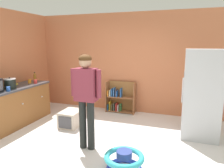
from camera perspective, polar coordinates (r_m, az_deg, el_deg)
name	(u,v)px	position (r m, az deg, el deg)	size (l,w,h in m)	color
ground_plane	(94,148)	(4.00, -5.04, -17.06)	(12.00, 12.00, 0.00)	silver
back_wall	(127,63)	(5.76, 4.26, 5.70)	(5.20, 0.06, 2.70)	#C26F48
left_side_wall	(9,65)	(5.76, -26.45, 4.59)	(0.06, 2.99, 2.70)	#C16F48
kitchen_counter	(12,107)	(5.32, -25.74, -5.70)	(0.65, 2.05, 0.90)	brown
refrigerator	(202,94)	(4.52, 23.37, -2.57)	(0.73, 0.68, 1.78)	#B7BABF
bookshelf	(119,99)	(5.80, 2.03, -4.11)	(0.80, 0.28, 0.85)	#985E3A
standing_person	(86,93)	(3.65, -7.14, -2.45)	(0.57, 0.22, 1.70)	black
baby_walker	(124,161)	(3.31, 3.34, -20.36)	(0.60, 0.60, 0.32)	#2D46BD
pet_carrier	(71,118)	(4.96, -11.15, -9.26)	(0.42, 0.55, 0.36)	beige
crock_pot	(10,84)	(5.10, -26.23, 0.11)	(0.25, 0.25, 0.26)	black
banana_bunch	(16,84)	(5.44, -24.90, -0.10)	(0.15, 0.16, 0.04)	yellow
amber_bottle	(35,78)	(5.86, -20.41, 1.67)	(0.07, 0.07, 0.25)	#9E661E
blue_cup	(8,89)	(4.86, -26.59, -1.23)	(0.08, 0.08, 0.10)	blue
red_cup	(36,82)	(5.53, -20.26, 0.62)	(0.08, 0.08, 0.10)	red
orange_cup	(30,81)	(5.62, -21.67, 0.69)	(0.08, 0.08, 0.10)	orange
yellow_cup	(5,85)	(5.39, -27.33, -0.20)	(0.08, 0.08, 0.10)	yellow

